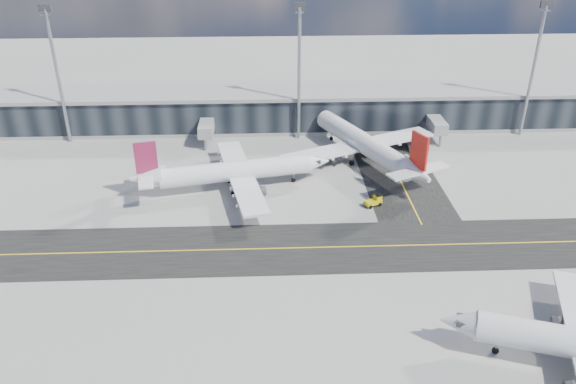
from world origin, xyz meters
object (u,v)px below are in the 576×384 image
Objects in this scene: airliner_af at (233,171)px; baggage_tug at (374,201)px; service_van at (415,145)px; airliner_redtail at (364,144)px.

airliner_af reaches higher than baggage_tug.
service_van is (12.94, 24.35, -0.13)m from baggage_tug.
airliner_af is at bearing 178.43° from airliner_redtail.
airliner_redtail reaches higher than baggage_tug.
airliner_redtail is 6.58× the size of service_van.
service_van is at bearing 102.65° from airliner_af.
airliner_redtail is at bearing 151.64° from baggage_tug.
airliner_redtail reaches higher than airliner_af.
baggage_tug is (24.69, -7.27, -2.61)m from airliner_af.
service_van is (11.95, 6.23, -3.11)m from airliner_redtail.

